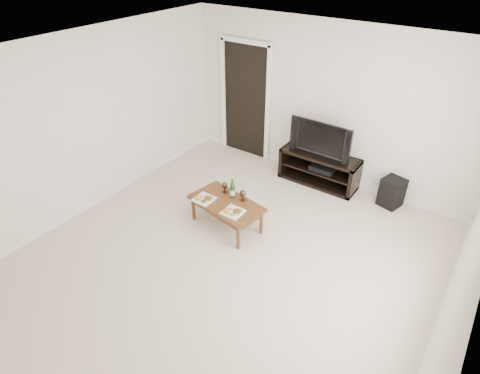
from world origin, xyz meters
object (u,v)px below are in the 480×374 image
object	(u,v)px
media_console	(319,169)
subwoofer	(392,192)
coffee_table	(227,214)
television	(323,138)

from	to	relation	value
media_console	subwoofer	size ratio (longest dim) A/B	2.85
coffee_table	television	bearing A→B (deg)	72.87
television	coffee_table	size ratio (longest dim) A/B	0.98
television	subwoofer	world-z (taller)	television
media_console	subwoofer	world-z (taller)	media_console
subwoofer	coffee_table	distance (m)	2.61
media_console	television	distance (m)	0.58
media_console	subwoofer	xyz separation A→B (m)	(1.22, 0.06, -0.04)
media_console	television	xyz separation A→B (m)	(0.00, 0.00, 0.58)
subwoofer	coffee_table	xyz separation A→B (m)	(-1.79, -1.90, -0.02)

